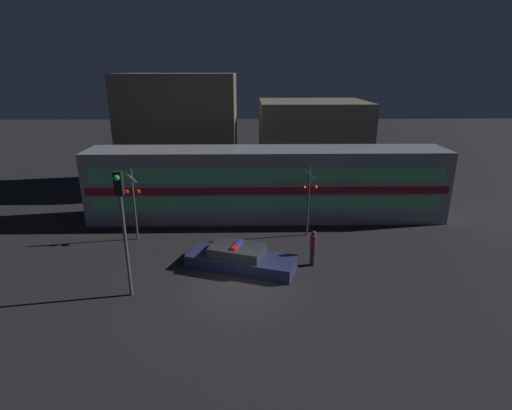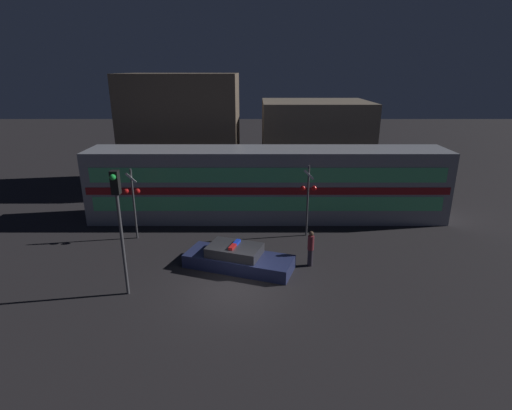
{
  "view_description": "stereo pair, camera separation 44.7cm",
  "coord_description": "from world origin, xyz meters",
  "px_view_note": "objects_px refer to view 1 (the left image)",
  "views": [
    {
      "loc": [
        0.45,
        -14.63,
        8.75
      ],
      "look_at": [
        0.84,
        5.32,
        1.93
      ],
      "focal_mm": 28.0,
      "sensor_mm": 36.0,
      "label": 1
    },
    {
      "loc": [
        0.89,
        -14.63,
        8.75
      ],
      "look_at": [
        0.84,
        5.32,
        1.93
      ],
      "focal_mm": 28.0,
      "sensor_mm": 36.0,
      "label": 2
    }
  ],
  "objects_px": {
    "train": "(267,184)",
    "pedestrian": "(313,248)",
    "police_car": "(240,259)",
    "crossing_signal_near": "(309,194)",
    "traffic_light_corner": "(122,210)"
  },
  "relations": [
    {
      "from": "train",
      "to": "crossing_signal_near",
      "type": "bearing_deg",
      "value": -54.46
    },
    {
      "from": "traffic_light_corner",
      "to": "crossing_signal_near",
      "type": "bearing_deg",
      "value": 36.83
    },
    {
      "from": "crossing_signal_near",
      "to": "traffic_light_corner",
      "type": "distance_m",
      "value": 10.12
    },
    {
      "from": "crossing_signal_near",
      "to": "police_car",
      "type": "bearing_deg",
      "value": -134.32
    },
    {
      "from": "train",
      "to": "traffic_light_corner",
      "type": "bearing_deg",
      "value": -123.54
    },
    {
      "from": "police_car",
      "to": "crossing_signal_near",
      "type": "relative_size",
      "value": 1.34
    },
    {
      "from": "train",
      "to": "crossing_signal_near",
      "type": "xyz_separation_m",
      "value": [
        2.1,
        -2.94,
        0.25
      ]
    },
    {
      "from": "pedestrian",
      "to": "police_car",
      "type": "bearing_deg",
      "value": -177.04
    },
    {
      "from": "pedestrian",
      "to": "train",
      "type": "bearing_deg",
      "value": 105.9
    },
    {
      "from": "train",
      "to": "pedestrian",
      "type": "distance_m",
      "value": 6.84
    },
    {
      "from": "train",
      "to": "pedestrian",
      "type": "bearing_deg",
      "value": -74.1
    },
    {
      "from": "train",
      "to": "traffic_light_corner",
      "type": "xyz_separation_m",
      "value": [
        -5.94,
        -8.95,
        1.54
      ]
    },
    {
      "from": "train",
      "to": "police_car",
      "type": "height_order",
      "value": "train"
    },
    {
      "from": "police_car",
      "to": "pedestrian",
      "type": "height_order",
      "value": "pedestrian"
    },
    {
      "from": "train",
      "to": "police_car",
      "type": "bearing_deg",
      "value": -102.91
    }
  ]
}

